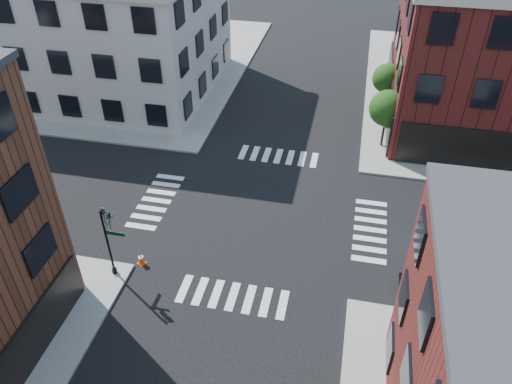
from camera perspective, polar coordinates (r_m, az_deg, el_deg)
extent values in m
plane|color=black|center=(32.01, 0.39, -2.58)|extent=(120.00, 120.00, 0.00)
cube|color=gray|center=(55.89, -17.09, 14.16)|extent=(30.00, 30.00, 0.15)
cube|color=#BCB7AC|center=(49.05, -18.73, 17.55)|extent=(22.00, 16.00, 11.00)
cylinder|color=black|center=(39.42, 14.24, 6.15)|extent=(0.18, 0.18, 1.47)
cylinder|color=black|center=(39.06, 14.41, 7.07)|extent=(0.12, 0.12, 1.47)
sphere|color=#16370F|center=(38.27, 14.79, 9.24)|extent=(2.69, 2.69, 2.69)
sphere|color=#16370F|center=(38.45, 15.03, 8.41)|extent=(1.85, 1.85, 1.85)
cylinder|color=black|center=(44.74, 14.32, 9.92)|extent=(0.18, 0.18, 1.33)
cylinder|color=black|center=(44.45, 14.45, 10.68)|extent=(0.12, 0.12, 1.33)
sphere|color=#16370F|center=(43.83, 14.75, 12.45)|extent=(2.43, 2.43, 2.43)
sphere|color=#16370F|center=(43.95, 14.98, 11.77)|extent=(1.67, 1.67, 1.67)
cylinder|color=black|center=(27.70, -16.56, -5.73)|extent=(0.12, 0.12, 4.60)
cylinder|color=black|center=(29.05, -15.87, -8.63)|extent=(0.28, 0.28, 0.30)
cube|color=#053819|center=(26.92, -15.82, -4.60)|extent=(1.10, 0.03, 0.22)
cube|color=#053819|center=(27.35, -16.47, -3.28)|extent=(0.03, 1.10, 0.22)
imported|color=black|center=(26.59, -16.39, -3.18)|extent=(0.22, 0.18, 1.10)
imported|color=black|center=(26.95, -17.02, -2.70)|extent=(0.18, 0.22, 1.10)
cube|color=white|center=(28.37, 26.79, -8.36)|extent=(5.64, 2.46, 3.01)
cube|color=maroon|center=(27.53, 27.24, -10.16)|extent=(2.13, 0.05, 0.68)
cube|color=maroon|center=(29.24, 26.38, -6.67)|extent=(2.13, 0.05, 0.68)
cube|color=silver|center=(27.81, 19.20, -8.48)|extent=(1.96, 2.34, 1.94)
cube|color=black|center=(27.42, 17.44, -7.79)|extent=(0.11, 1.84, 0.87)
cube|color=black|center=(29.08, 23.74, -10.35)|extent=(7.77, 1.02, 0.24)
cylinder|color=black|center=(27.82, 18.91, -11.44)|extent=(0.97, 0.35, 0.97)
cylinder|color=black|center=(29.23, 18.66, -8.48)|extent=(0.97, 0.35, 0.97)
cylinder|color=black|center=(28.68, 25.91, -11.96)|extent=(0.97, 0.35, 0.97)
cylinder|color=black|center=(30.04, 25.29, -9.07)|extent=(0.97, 0.35, 0.97)
cube|color=#F04E0A|center=(29.49, -12.91, -7.94)|extent=(0.55, 0.55, 0.04)
cone|color=#F04E0A|center=(29.24, -13.00, -7.44)|extent=(0.52, 0.52, 0.76)
cylinder|color=white|center=(29.16, -13.03, -7.29)|extent=(0.29, 0.29, 0.09)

